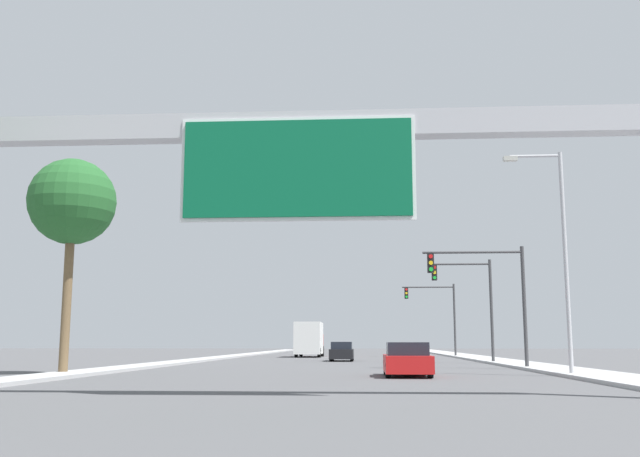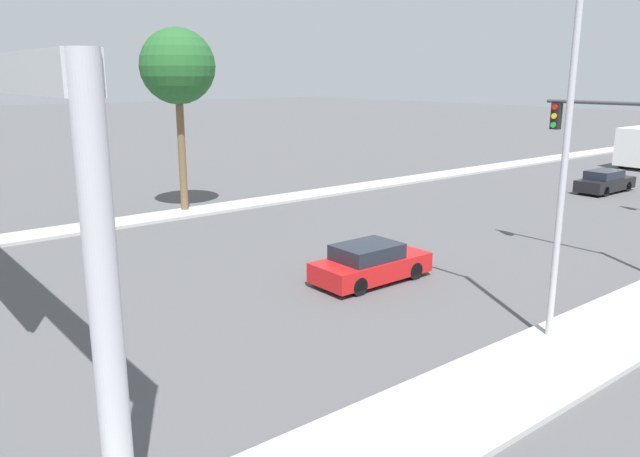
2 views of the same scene
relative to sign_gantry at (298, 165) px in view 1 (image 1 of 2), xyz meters
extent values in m
cube|color=#AEAEAE|center=(11.25, 42.08, -6.06)|extent=(3.00, 120.00, 0.15)
cube|color=#AEAEAE|center=(-10.75, 42.08, -6.06)|extent=(2.00, 120.00, 0.15)
cube|color=#B2B2B7|center=(0.00, 0.08, 1.12)|extent=(19.90, 0.60, 0.70)
cube|color=white|center=(0.00, -0.22, -0.15)|extent=(6.27, 0.08, 2.83)
cube|color=#0A5B38|center=(0.00, -0.27, -0.15)|extent=(6.07, 0.16, 2.63)
cube|color=red|center=(3.50, 11.87, -5.61)|extent=(1.89, 4.41, 0.70)
cube|color=#1E232D|center=(3.50, 11.65, -5.00)|extent=(1.67, 2.29, 0.54)
cylinder|color=black|center=(2.66, 13.24, -5.82)|extent=(0.22, 0.64, 0.64)
cylinder|color=black|center=(4.34, 13.24, -5.82)|extent=(0.22, 0.64, 0.64)
cylinder|color=black|center=(2.66, 10.50, -5.82)|extent=(0.22, 0.64, 0.64)
cylinder|color=black|center=(4.34, 10.50, -5.82)|extent=(0.22, 0.64, 0.64)
cube|color=black|center=(0.00, 35.49, -5.61)|extent=(1.74, 4.59, 0.70)
cube|color=#1E232D|center=(0.00, 35.27, -4.99)|extent=(1.53, 2.38, 0.54)
cylinder|color=black|center=(-0.76, 36.92, -5.82)|extent=(0.22, 0.64, 0.64)
cylinder|color=black|center=(0.76, 36.92, -5.82)|extent=(0.22, 0.64, 0.64)
cylinder|color=black|center=(-0.76, 34.07, -5.82)|extent=(0.22, 0.64, 0.64)
cylinder|color=black|center=(0.76, 34.07, -5.82)|extent=(0.22, 0.64, 0.64)
cube|color=red|center=(-3.50, 52.16, -4.89)|extent=(2.19, 2.08, 1.89)
cube|color=silver|center=(-3.50, 48.43, -4.38)|extent=(2.38, 5.36, 2.92)
cylinder|color=black|center=(-4.55, 52.05, -5.64)|extent=(0.28, 1.00, 1.00)
cylinder|color=black|center=(-2.45, 52.05, -5.64)|extent=(0.28, 1.00, 1.00)
cylinder|color=black|center=(-4.55, 47.09, -5.64)|extent=(0.28, 1.00, 1.00)
cylinder|color=black|center=(-2.45, 47.09, -5.64)|extent=(0.28, 1.00, 1.00)
cylinder|color=#3D3D3F|center=(10.25, 20.08, -2.88)|extent=(0.20, 0.20, 6.52)
cylinder|color=#3D3D3F|center=(7.58, 20.08, 0.08)|extent=(5.33, 0.14, 0.14)
cube|color=black|center=(5.34, 20.08, -0.50)|extent=(0.35, 0.28, 1.05)
cylinder|color=red|center=(5.34, 19.92, -0.15)|extent=(0.22, 0.04, 0.22)
cylinder|color=yellow|center=(5.34, 19.92, -0.50)|extent=(0.22, 0.04, 0.22)
cylinder|color=green|center=(5.34, 19.92, -0.85)|extent=(0.22, 0.04, 0.22)
cylinder|color=#3D3D3F|center=(10.25, 30.08, -2.67)|extent=(0.20, 0.20, 6.95)
cylinder|color=#3D3D3F|center=(8.21, 30.08, 0.51)|extent=(4.08, 0.14, 0.14)
cube|color=black|center=(6.50, 30.08, -0.07)|extent=(0.35, 0.28, 1.05)
cylinder|color=red|center=(6.50, 29.92, 0.28)|extent=(0.22, 0.04, 0.22)
cylinder|color=yellow|center=(6.50, 29.92, -0.07)|extent=(0.22, 0.04, 0.22)
cylinder|color=green|center=(6.50, 29.92, -0.42)|extent=(0.22, 0.04, 0.22)
cylinder|color=#3D3D3F|center=(10.25, 50.08, -2.69)|extent=(0.20, 0.20, 6.89)
cylinder|color=#3D3D3F|center=(7.80, 50.08, 0.45)|extent=(4.91, 0.14, 0.14)
cube|color=black|center=(5.74, 50.08, -0.13)|extent=(0.35, 0.28, 1.05)
cylinder|color=red|center=(5.74, 49.92, 0.22)|extent=(0.22, 0.04, 0.22)
cylinder|color=yellow|center=(5.74, 49.92, -0.13)|extent=(0.22, 0.04, 0.22)
cylinder|color=green|center=(5.74, 49.92, -0.48)|extent=(0.22, 0.04, 0.22)
cylinder|color=brown|center=(-11.35, 12.06, -2.31)|extent=(0.40, 0.40, 7.67)
sphere|color=#235B28|center=(-11.35, 12.06, 1.53)|extent=(3.88, 3.88, 3.88)
cylinder|color=#B2B2B7|center=(10.35, 12.22, -1.33)|extent=(0.18, 0.18, 9.63)
cylinder|color=#B2B2B7|center=(9.27, 12.22, 3.34)|extent=(2.15, 0.12, 0.12)
cube|color=#B2B2A8|center=(8.20, 12.22, 3.24)|extent=(0.60, 0.28, 0.20)
camera|label=1|loc=(1.76, -18.63, -4.70)|focal=40.00mm
camera|label=2|loc=(18.98, -2.97, 1.08)|focal=35.00mm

